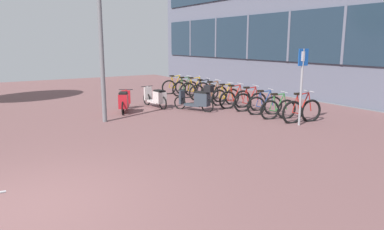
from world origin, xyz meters
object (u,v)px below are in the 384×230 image
Objects in this scene: bicycle_rack_09 at (185,88)px; scooter_mid at (124,101)px; bicycle_rack_02 at (265,105)px; bicycle_rack_03 at (250,102)px; bicycle_rack_00 at (302,111)px; bicycle_rack_08 at (195,90)px; bicycle_rack_01 at (278,109)px; bicycle_rack_04 at (235,99)px; bicycle_rack_05 at (226,97)px; bicycle_rack_10 at (176,87)px; parking_sign at (302,78)px; lamp_post at (100,11)px; bicycle_rack_06 at (213,94)px; scooter_near at (156,98)px; scooter_far at (198,99)px; bicycle_rack_07 at (204,92)px.

bicycle_rack_09 reaches higher than scooter_mid.
bicycle_rack_02 is 0.77m from bicycle_rack_03.
bicycle_rack_00 is 6.15m from bicycle_rack_08.
bicycle_rack_01 is 0.90× the size of bicycle_rack_04.
bicycle_rack_00 is 3.84m from bicycle_rack_05.
bicycle_rack_01 is 6.91m from bicycle_rack_10.
bicycle_rack_08 is at bearing 21.89° from scooter_mid.
lamp_post is at bearing 143.16° from parking_sign.
bicycle_rack_06 reaches higher than scooter_near.
scooter_far reaches higher than bicycle_rack_03.
bicycle_rack_00 is at bearing -72.00° from bicycle_rack_01.
bicycle_rack_05 is at bearing 85.73° from parking_sign.
scooter_far is at bearing -141.08° from bicycle_rack_06.
bicycle_rack_05 is 0.21× the size of lamp_post.
bicycle_rack_01 is 0.91× the size of bicycle_rack_09.
bicycle_rack_01 is 6.15m from bicycle_rack_09.
bicycle_rack_08 is at bearing 87.30° from bicycle_rack_04.
bicycle_rack_03 is 0.57× the size of parking_sign.
bicycle_rack_03 is 1.54m from bicycle_rack_05.
parking_sign is at bearing -92.99° from bicycle_rack_04.
bicycle_rack_08 is at bearing 89.69° from bicycle_rack_05.
lamp_post reaches higher than parking_sign.
bicycle_rack_02 is 0.78× the size of scooter_mid.
bicycle_rack_01 is at bearing -91.99° from bicycle_rack_06.
parking_sign reaches higher than bicycle_rack_08.
bicycle_rack_00 is at bearing -89.03° from bicycle_rack_09.
bicycle_rack_00 is at bearing -89.51° from bicycle_rack_08.
bicycle_rack_02 is 6.24m from lamp_post.
bicycle_rack_08 is at bearing 27.98° from lamp_post.
bicycle_rack_06 is 0.78× the size of scooter_near.
scooter_near is (-2.63, 0.94, 0.06)m from bicycle_rack_05.
bicycle_rack_01 is 0.94× the size of bicycle_rack_05.
bicycle_rack_06 is at bearing 13.35° from lamp_post.
bicycle_rack_03 is at bearing -89.73° from bicycle_rack_06.
scooter_near is 1.12× the size of scooter_far.
scooter_far is 0.25× the size of lamp_post.
bicycle_rack_10 reaches higher than bicycle_rack_05.
scooter_near is at bearing 145.55° from bicycle_rack_04.
bicycle_rack_02 is at bearing -87.26° from bicycle_rack_04.
parking_sign is (2.32, -5.03, 1.05)m from scooter_near.
bicycle_rack_02 is at bearing 82.12° from parking_sign.
scooter_far is at bearing -128.30° from bicycle_rack_07.
bicycle_rack_08 reaches higher than bicycle_rack_03.
scooter_far reaches higher than scooter_near.
bicycle_rack_05 is 0.97× the size of bicycle_rack_08.
bicycle_rack_03 is 0.96× the size of bicycle_rack_06.
bicycle_rack_05 is at bearing -87.99° from bicycle_rack_10.
bicycle_rack_04 is at bearing -34.45° from scooter_near.
scooter_mid is at bearing 153.78° from scooter_far.
bicycle_rack_03 is 6.07m from lamp_post.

